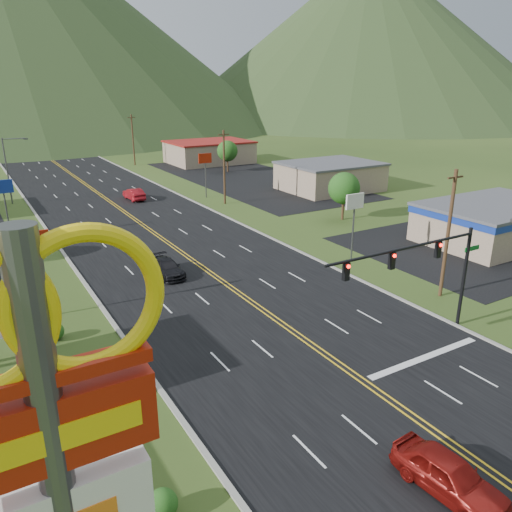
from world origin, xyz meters
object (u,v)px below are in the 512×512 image
car_dark_mid (167,268)px  car_red_far (134,194)px  streetlight_west (9,166)px  pylon_sign (58,484)px  traffic_signal (426,262)px  car_red_near (449,476)px

car_dark_mid → car_red_far: size_ratio=0.99×
streetlight_west → pylon_sign: bearing=-94.5°
streetlight_west → car_dark_mid: (8.20, -36.87, -4.47)m
traffic_signal → streetlight_west: streetlight_west is taller
traffic_signal → car_red_far: traffic_signal is taller
car_red_far → streetlight_west: bearing=-25.3°
car_red_near → car_red_far: bearing=79.1°
car_red_far → car_dark_mid: bearing=74.8°
pylon_sign → streetlight_west: size_ratio=1.56×
car_red_far → traffic_signal: bearing=91.0°
car_red_near → car_red_far: size_ratio=0.99×
car_dark_mid → car_red_far: (6.84, 30.57, 0.11)m
streetlight_west → car_dark_mid: streetlight_west is taller
traffic_signal → car_red_far: 50.01m
pylon_sign → car_dark_mid: bearing=66.5°
car_dark_mid → pylon_sign: bearing=-113.8°
traffic_signal → streetlight_west: (-18.16, 56.00, -0.15)m
traffic_signal → car_red_near: 14.06m
pylon_sign → car_dark_mid: (13.52, 31.13, -8.59)m
traffic_signal → streetlight_west: bearing=108.0°
pylon_sign → traffic_signal: pylon_sign is taller
streetlight_west → car_red_near: bearing=-82.1°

